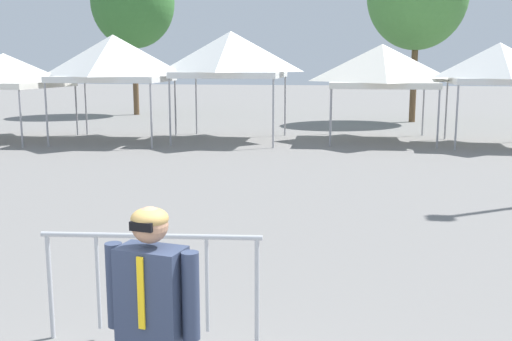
{
  "coord_description": "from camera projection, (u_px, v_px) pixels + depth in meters",
  "views": [
    {
      "loc": [
        1.15,
        -2.49,
        2.65
      ],
      "look_at": [
        -0.03,
        4.97,
        1.3
      ],
      "focal_mm": 42.43,
      "sensor_mm": 36.0,
      "label": 1
    }
  ],
  "objects": [
    {
      "name": "tree_behind_tents_center",
      "position": [
        133.0,
        2.0,
        30.19
      ],
      "size": [
        4.14,
        4.14,
        7.9
      ],
      "color": "brown",
      "rests_on": "ground"
    },
    {
      "name": "crowd_barrier_by_lift",
      "position": [
        152.0,
        266.0,
        5.71
      ],
      "size": [
        2.1,
        0.25,
        1.08
      ],
      "color": "#B7BABF",
      "rests_on": "ground"
    },
    {
      "name": "canopy_tent_behind_left",
      "position": [
        114.0,
        58.0,
        20.28
      ],
      "size": [
        3.77,
        3.77,
        3.57
      ],
      "color": "#9E9EA3",
      "rests_on": "ground"
    },
    {
      "name": "canopy_tent_behind_right",
      "position": [
        4.0,
        70.0,
        20.69
      ],
      "size": [
        3.81,
        3.81,
        2.96
      ],
      "color": "#9E9EA3",
      "rests_on": "ground"
    },
    {
      "name": "person_foreground",
      "position": [
        153.0,
        321.0,
        3.83
      ],
      "size": [
        0.64,
        0.32,
        1.78
      ],
      "color": "#33384C",
      "rests_on": "ground"
    },
    {
      "name": "canopy_tent_far_right",
      "position": [
        499.0,
        63.0,
        19.12
      ],
      "size": [
        2.96,
        2.96,
        3.28
      ],
      "color": "#9E9EA3",
      "rests_on": "ground"
    },
    {
      "name": "canopy_tent_far_left",
      "position": [
        382.0,
        66.0,
        20.39
      ],
      "size": [
        3.6,
        3.6,
        3.26
      ],
      "color": "#9E9EA3",
      "rests_on": "ground"
    },
    {
      "name": "canopy_tent_right_of_center",
      "position": [
        231.0,
        54.0,
        20.38
      ],
      "size": [
        3.51,
        3.51,
        3.69
      ],
      "color": "#9E9EA3",
      "rests_on": "ground"
    }
  ]
}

